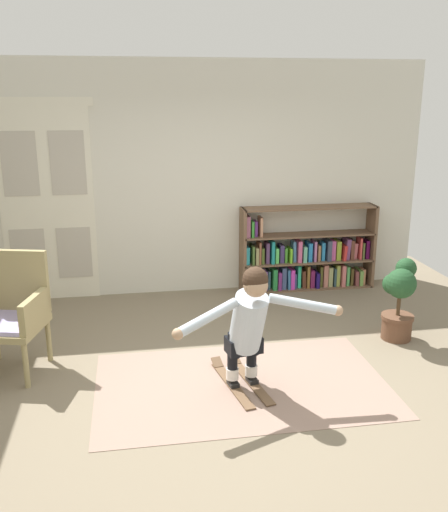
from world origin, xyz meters
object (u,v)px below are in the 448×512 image
at_px(potted_plant, 399,296).
at_px(skis_pair, 240,381).
at_px(bookshelf, 305,257).
at_px(wicker_chair, 10,310).
at_px(person_skier, 249,320).

bearing_deg(potted_plant, skis_pair, -160.53).
relative_size(bookshelf, potted_plant, 2.04).
xyz_separation_m(bookshelf, skis_pair, (-1.33, -2.38, -0.40)).
distance_m(bookshelf, wicker_chair, 3.79).
height_order(potted_plant, person_skier, person_skier).
bearing_deg(wicker_chair, bookshelf, 27.72).
distance_m(bookshelf, skis_pair, 2.76).
bearing_deg(person_skier, bookshelf, 63.25).
relative_size(bookshelf, skis_pair, 1.92).
relative_size(wicker_chair, skis_pair, 1.19).
bearing_deg(person_skier, wicker_chair, 158.72).
bearing_deg(skis_pair, wicker_chair, 162.89).
relative_size(wicker_chair, potted_plant, 1.27).
bearing_deg(person_skier, skis_pair, 100.64).
xyz_separation_m(wicker_chair, potted_plant, (3.80, 0.00, -0.09)).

